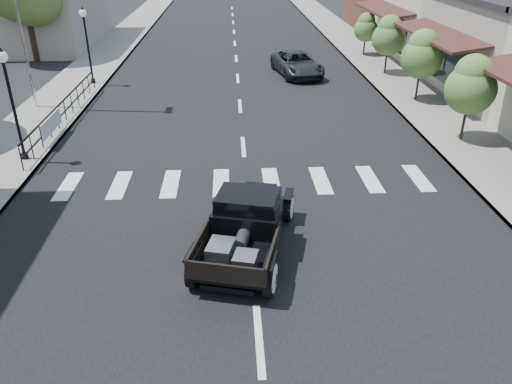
{
  "coord_description": "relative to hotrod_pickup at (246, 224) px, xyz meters",
  "views": [
    {
      "loc": [
        -0.45,
        -10.3,
        7.03
      ],
      "look_at": [
        0.17,
        1.38,
        1.0
      ],
      "focal_mm": 35.0,
      "sensor_mm": 36.0,
      "label": 1
    }
  ],
  "objects": [
    {
      "name": "small_tree_d",
      "position": [
        8.44,
        17.24,
        0.87
      ],
      "size": [
        1.79,
        1.79,
        2.99
      ],
      "primitive_type": null,
      "color": "#486C31",
      "rests_on": "sidewalk_right"
    },
    {
      "name": "storefront_far",
      "position": [
        15.14,
        21.88,
        1.48
      ],
      "size": [
        10.0,
        9.0,
        4.5
      ],
      "primitive_type": "cube",
      "color": "#B5AA99",
      "rests_on": "ground"
    },
    {
      "name": "lamp_post_c",
      "position": [
        -7.46,
        15.88,
        1.27
      ],
      "size": [
        0.36,
        0.36,
        3.78
      ],
      "primitive_type": null,
      "color": "black",
      "rests_on": "sidewalk_left"
    },
    {
      "name": "small_tree_c",
      "position": [
        8.44,
        12.08,
        0.92
      ],
      "size": [
        1.86,
        1.86,
        3.1
      ],
      "primitive_type": null,
      "color": "#486C31",
      "rests_on": "sidewalk_right"
    },
    {
      "name": "second_car",
      "position": [
        3.49,
        17.49,
        -0.14
      ],
      "size": [
        2.84,
        4.86,
        1.27
      ],
      "primitive_type": "imported",
      "rotation": [
        0.0,
        0.0,
        0.17
      ],
      "color": "black",
      "rests_on": "ground"
    },
    {
      "name": "lamp_post_b",
      "position": [
        -7.46,
        5.88,
        1.27
      ],
      "size": [
        0.36,
        0.36,
        3.78
      ],
      "primitive_type": null,
      "color": "black",
      "rests_on": "sidewalk_left"
    },
    {
      "name": "banner",
      "position": [
        -7.08,
        7.88,
        -0.32
      ],
      "size": [
        0.04,
        2.2,
        0.6
      ],
      "primitive_type": null,
      "color": "silver",
      "rests_on": "sidewalk_left"
    },
    {
      "name": "road",
      "position": [
        0.14,
        14.88,
        -0.76
      ],
      "size": [
        14.0,
        80.0,
        0.02
      ],
      "primitive_type": "cube",
      "color": "black",
      "rests_on": "ground"
    },
    {
      "name": "big_tree_far",
      "position": [
        -12.36,
        21.88,
        2.83
      ],
      "size": [
        4.9,
        4.9,
        7.2
      ],
      "primitive_type": null,
      "color": "#4A652B",
      "rests_on": "ground"
    },
    {
      "name": "sidewalk_right",
      "position": [
        8.64,
        14.88,
        -0.7
      ],
      "size": [
        3.0,
        80.0,
        0.15
      ],
      "primitive_type": "cube",
      "color": "gray",
      "rests_on": "ground"
    },
    {
      "name": "sidewalk_left",
      "position": [
        -8.36,
        14.88,
        -0.7
      ],
      "size": [
        3.0,
        80.0,
        0.15
      ],
      "primitive_type": "cube",
      "color": "gray",
      "rests_on": "ground"
    },
    {
      "name": "small_tree_b",
      "position": [
        8.44,
        6.97,
        0.9
      ],
      "size": [
        1.83,
        1.83,
        3.05
      ],
      "primitive_type": null,
      "color": "#486C31",
      "rests_on": "sidewalk_right"
    },
    {
      "name": "railing",
      "position": [
        -7.16,
        9.88,
        -0.12
      ],
      "size": [
        0.08,
        10.0,
        1.0
      ],
      "primitive_type": null,
      "color": "black",
      "rests_on": "sidewalk_left"
    },
    {
      "name": "hotrod_pickup",
      "position": [
        0.0,
        0.0,
        0.0
      ],
      "size": [
        3.1,
        4.83,
        1.55
      ],
      "primitive_type": null,
      "rotation": [
        0.0,
        0.0,
        -0.24
      ],
      "color": "black",
      "rests_on": "ground"
    },
    {
      "name": "low_building_left",
      "position": [
        -14.86,
        27.88,
        1.73
      ],
      "size": [
        10.0,
        12.0,
        5.0
      ],
      "primitive_type": "cube",
      "color": "#A9A08E",
      "rests_on": "ground"
    },
    {
      "name": "small_tree_e",
      "position": [
        8.44,
        22.11,
        0.62
      ],
      "size": [
        1.5,
        1.5,
        2.5
      ],
      "primitive_type": null,
      "color": "#486C31",
      "rests_on": "sidewalk_right"
    },
    {
      "name": "ground",
      "position": [
        0.14,
        -0.12,
        -0.77
      ],
      "size": [
        120.0,
        120.0,
        0.0
      ],
      "primitive_type": "plane",
      "color": "black",
      "rests_on": "ground"
    },
    {
      "name": "road_markings",
      "position": [
        0.14,
        9.88,
        -0.77
      ],
      "size": [
        12.0,
        60.0,
        0.06
      ],
      "primitive_type": null,
      "color": "silver",
      "rests_on": "ground"
    }
  ]
}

